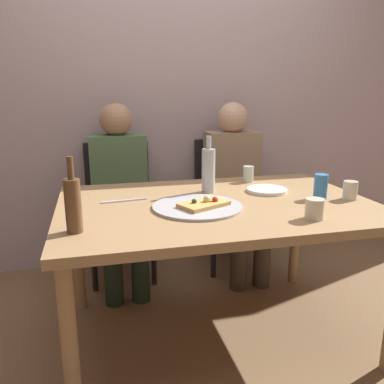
{
  "coord_description": "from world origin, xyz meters",
  "views": [
    {
      "loc": [
        -0.56,
        -1.74,
        1.25
      ],
      "look_at": [
        -0.12,
        0.03,
        0.78
      ],
      "focal_mm": 36.97,
      "sensor_mm": 36.0,
      "label": 1
    }
  ],
  "objects_px": {
    "tumbler_far": "(248,174)",
    "table_knife": "(124,201)",
    "chair_right": "(228,194)",
    "plate_stack": "(267,190)",
    "guest_in_sweater": "(120,188)",
    "pizza_tray": "(197,207)",
    "chair_left": "(119,201)",
    "dining_table": "(217,216)",
    "tumbler_near": "(315,209)",
    "wine_bottle": "(208,170)",
    "guest_in_beanie": "(236,181)",
    "wine_glass": "(350,190)",
    "pizza_slice_last": "(204,204)",
    "beer_bottle": "(73,204)",
    "soda_can": "(321,186)"
  },
  "relations": [
    {
      "from": "tumbler_far",
      "to": "table_knife",
      "type": "distance_m",
      "value": 0.78
    },
    {
      "from": "chair_right",
      "to": "plate_stack",
      "type": "bearing_deg",
      "value": 85.66
    },
    {
      "from": "tumbler_far",
      "to": "guest_in_sweater",
      "type": "distance_m",
      "value": 0.83
    },
    {
      "from": "pizza_tray",
      "to": "table_knife",
      "type": "relative_size",
      "value": 1.87
    },
    {
      "from": "chair_left",
      "to": "chair_right",
      "type": "height_order",
      "value": "same"
    },
    {
      "from": "dining_table",
      "to": "tumbler_near",
      "type": "xyz_separation_m",
      "value": [
        0.32,
        -0.34,
        0.11
      ]
    },
    {
      "from": "tumbler_far",
      "to": "chair_left",
      "type": "distance_m",
      "value": 0.93
    },
    {
      "from": "dining_table",
      "to": "chair_left",
      "type": "relative_size",
      "value": 1.66
    },
    {
      "from": "wine_bottle",
      "to": "guest_in_beanie",
      "type": "relative_size",
      "value": 0.25
    },
    {
      "from": "tumbler_far",
      "to": "plate_stack",
      "type": "distance_m",
      "value": 0.25
    },
    {
      "from": "wine_glass",
      "to": "guest_in_sweater",
      "type": "height_order",
      "value": "guest_in_sweater"
    },
    {
      "from": "wine_bottle",
      "to": "tumbler_near",
      "type": "xyz_separation_m",
      "value": [
        0.3,
        -0.54,
        -0.08
      ]
    },
    {
      "from": "pizza_slice_last",
      "to": "beer_bottle",
      "type": "relative_size",
      "value": 0.88
    },
    {
      "from": "pizza_slice_last",
      "to": "guest_in_sweater",
      "type": "bearing_deg",
      "value": 110.87
    },
    {
      "from": "chair_left",
      "to": "chair_right",
      "type": "bearing_deg",
      "value": -180.0
    },
    {
      "from": "wine_bottle",
      "to": "tumbler_near",
      "type": "distance_m",
      "value": 0.62
    },
    {
      "from": "tumbler_near",
      "to": "plate_stack",
      "type": "bearing_deg",
      "value": 89.9
    },
    {
      "from": "plate_stack",
      "to": "table_knife",
      "type": "height_order",
      "value": "plate_stack"
    },
    {
      "from": "wine_glass",
      "to": "soda_can",
      "type": "xyz_separation_m",
      "value": [
        -0.13,
        0.05,
        0.02
      ]
    },
    {
      "from": "pizza_tray",
      "to": "soda_can",
      "type": "relative_size",
      "value": 3.37
    },
    {
      "from": "table_knife",
      "to": "guest_in_beanie",
      "type": "bearing_deg",
      "value": 30.84
    },
    {
      "from": "chair_left",
      "to": "soda_can",
      "type": "bearing_deg",
      "value": 133.81
    },
    {
      "from": "pizza_slice_last",
      "to": "chair_right",
      "type": "bearing_deg",
      "value": 65.02
    },
    {
      "from": "tumbler_far",
      "to": "wine_glass",
      "type": "xyz_separation_m",
      "value": [
        0.34,
        -0.48,
        -0.0
      ]
    },
    {
      "from": "plate_stack",
      "to": "soda_can",
      "type": "bearing_deg",
      "value": -42.9
    },
    {
      "from": "wine_bottle",
      "to": "tumbler_far",
      "type": "height_order",
      "value": "wine_bottle"
    },
    {
      "from": "beer_bottle",
      "to": "chair_right",
      "type": "xyz_separation_m",
      "value": [
        1.02,
        1.18,
        -0.32
      ]
    },
    {
      "from": "wine_glass",
      "to": "pizza_tray",
      "type": "bearing_deg",
      "value": 177.15
    },
    {
      "from": "wine_bottle",
      "to": "table_knife",
      "type": "height_order",
      "value": "wine_bottle"
    },
    {
      "from": "chair_right",
      "to": "guest_in_sweater",
      "type": "relative_size",
      "value": 0.77
    },
    {
      "from": "wine_bottle",
      "to": "table_knife",
      "type": "distance_m",
      "value": 0.47
    },
    {
      "from": "pizza_slice_last",
      "to": "plate_stack",
      "type": "bearing_deg",
      "value": 28.03
    },
    {
      "from": "guest_in_beanie",
      "to": "chair_right",
      "type": "bearing_deg",
      "value": -90.0
    },
    {
      "from": "table_knife",
      "to": "tumbler_near",
      "type": "bearing_deg",
      "value": -39.25
    },
    {
      "from": "dining_table",
      "to": "wine_bottle",
      "type": "height_order",
      "value": "wine_bottle"
    },
    {
      "from": "plate_stack",
      "to": "chair_left",
      "type": "height_order",
      "value": "chair_left"
    },
    {
      "from": "pizza_tray",
      "to": "tumbler_near",
      "type": "height_order",
      "value": "tumbler_near"
    },
    {
      "from": "tumbler_near",
      "to": "guest_in_beanie",
      "type": "height_order",
      "value": "guest_in_beanie"
    },
    {
      "from": "pizza_slice_last",
      "to": "wine_bottle",
      "type": "height_order",
      "value": "wine_bottle"
    },
    {
      "from": "beer_bottle",
      "to": "guest_in_sweater",
      "type": "xyz_separation_m",
      "value": [
        0.24,
        1.02,
        -0.19
      ]
    },
    {
      "from": "wine_bottle",
      "to": "table_knife",
      "type": "xyz_separation_m",
      "value": [
        -0.45,
        -0.07,
        -0.12
      ]
    },
    {
      "from": "soda_can",
      "to": "tumbler_far",
      "type": "bearing_deg",
      "value": 115.69
    },
    {
      "from": "table_knife",
      "to": "chair_left",
      "type": "relative_size",
      "value": 0.24
    },
    {
      "from": "tumbler_far",
      "to": "chair_right",
      "type": "distance_m",
      "value": 0.6
    },
    {
      "from": "guest_in_beanie",
      "to": "tumbler_far",
      "type": "bearing_deg",
      "value": 80.02
    },
    {
      "from": "chair_left",
      "to": "dining_table",
      "type": "bearing_deg",
      "value": 114.38
    },
    {
      "from": "table_knife",
      "to": "dining_table",
      "type": "bearing_deg",
      "value": -23.22
    },
    {
      "from": "dining_table",
      "to": "beer_bottle",
      "type": "height_order",
      "value": "beer_bottle"
    },
    {
      "from": "pizza_tray",
      "to": "soda_can",
      "type": "height_order",
      "value": "soda_can"
    },
    {
      "from": "pizza_tray",
      "to": "table_knife",
      "type": "xyz_separation_m",
      "value": [
        -0.31,
        0.2,
        -0.0
      ]
    }
  ]
}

